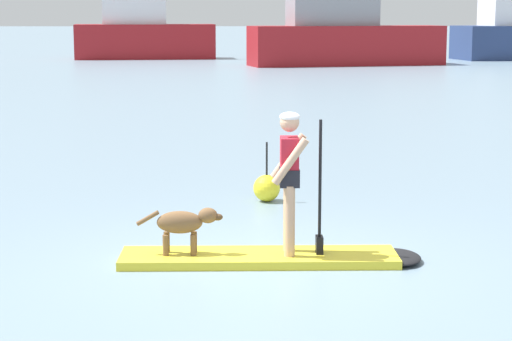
{
  "coord_description": "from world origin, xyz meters",
  "views": [
    {
      "loc": [
        -0.36,
        -10.51,
        2.82
      ],
      "look_at": [
        0.0,
        1.0,
        0.9
      ],
      "focal_mm": 66.14,
      "sensor_mm": 36.0,
      "label": 1
    }
  ],
  "objects_px": {
    "moored_boat_outer": "(142,31)",
    "dog": "(184,223)",
    "paddleboard": "(279,258)",
    "marker_buoy": "(267,188)",
    "person_paddler": "(291,172)",
    "moored_boat_center": "(343,37)"
  },
  "relations": [
    {
      "from": "person_paddler",
      "to": "dog",
      "type": "xyz_separation_m",
      "value": [
        -1.22,
        0.02,
        -0.59
      ]
    },
    {
      "from": "moored_boat_center",
      "to": "dog",
      "type": "bearing_deg",
      "value": -99.5
    },
    {
      "from": "paddleboard",
      "to": "moored_boat_center",
      "type": "bearing_deg",
      "value": 81.96
    },
    {
      "from": "paddleboard",
      "to": "person_paddler",
      "type": "distance_m",
      "value": 1.0
    },
    {
      "from": "marker_buoy",
      "to": "moored_boat_center",
      "type": "bearing_deg",
      "value": 81.25
    },
    {
      "from": "person_paddler",
      "to": "moored_boat_center",
      "type": "bearing_deg",
      "value": 82.15
    },
    {
      "from": "dog",
      "to": "moored_boat_center",
      "type": "relative_size",
      "value": 0.09
    },
    {
      "from": "moored_boat_center",
      "to": "marker_buoy",
      "type": "relative_size",
      "value": 12.1
    },
    {
      "from": "paddleboard",
      "to": "moored_boat_outer",
      "type": "relative_size",
      "value": 0.36
    },
    {
      "from": "person_paddler",
      "to": "moored_boat_center",
      "type": "xyz_separation_m",
      "value": [
        5.7,
        41.36,
        0.52
      ]
    },
    {
      "from": "moored_boat_outer",
      "to": "moored_boat_center",
      "type": "distance_m",
      "value": 14.06
    },
    {
      "from": "person_paddler",
      "to": "marker_buoy",
      "type": "relative_size",
      "value": 1.8
    },
    {
      "from": "paddleboard",
      "to": "moored_boat_center",
      "type": "distance_m",
      "value": 41.79
    },
    {
      "from": "paddleboard",
      "to": "dog",
      "type": "height_order",
      "value": "dog"
    },
    {
      "from": "moored_boat_outer",
      "to": "dog",
      "type": "bearing_deg",
      "value": -84.47
    },
    {
      "from": "moored_boat_center",
      "to": "person_paddler",
      "type": "bearing_deg",
      "value": -97.85
    },
    {
      "from": "person_paddler",
      "to": "moored_boat_outer",
      "type": "bearing_deg",
      "value": 96.92
    },
    {
      "from": "paddleboard",
      "to": "marker_buoy",
      "type": "distance_m",
      "value": 3.54
    },
    {
      "from": "moored_boat_center",
      "to": "marker_buoy",
      "type": "distance_m",
      "value": 38.29
    },
    {
      "from": "moored_boat_center",
      "to": "marker_buoy",
      "type": "bearing_deg",
      "value": -98.75
    },
    {
      "from": "paddleboard",
      "to": "marker_buoy",
      "type": "xyz_separation_m",
      "value": [
        0.01,
        3.53,
        0.16
      ]
    },
    {
      "from": "person_paddler",
      "to": "dog",
      "type": "height_order",
      "value": "person_paddler"
    }
  ]
}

